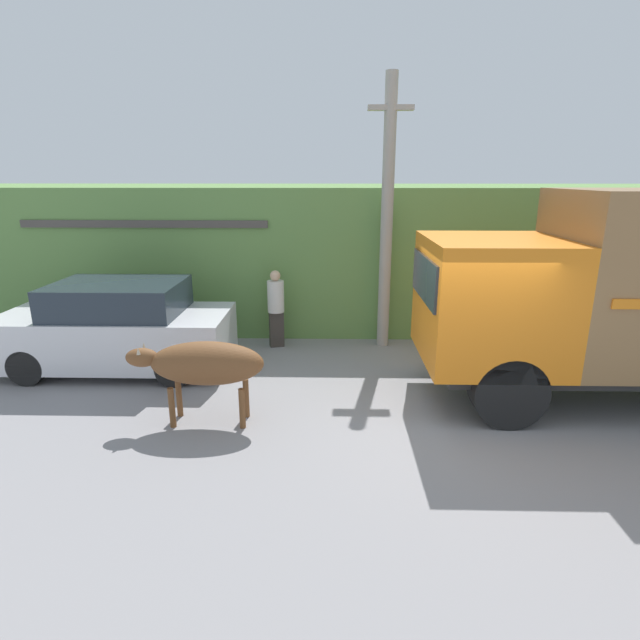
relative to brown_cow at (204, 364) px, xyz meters
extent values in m
plane|color=gray|center=(3.68, 0.22, -0.94)|extent=(60.00, 60.00, 0.00)
cube|color=#608C47|center=(3.68, 7.39, 0.75)|extent=(32.00, 6.63, 3.37)
cube|color=#C6B793|center=(-2.22, 5.37, 0.33)|extent=(5.12, 2.40, 2.53)
cube|color=#4C4742|center=(-2.22, 5.37, 1.67)|extent=(5.42, 2.70, 0.16)
cube|color=#2D2D2D|center=(6.84, 0.93, -0.30)|extent=(6.38, 1.80, 0.18)
cube|color=orange|center=(4.41, 0.93, 0.77)|extent=(2.08, 2.25, 1.96)
cube|color=#232D38|center=(3.35, 0.93, 1.12)|extent=(0.04, 1.91, 0.69)
cylinder|color=black|center=(4.51, 0.05, -0.39)|extent=(1.10, 0.49, 1.10)
ellipsoid|color=brown|center=(0.05, 0.00, 0.01)|extent=(1.69, 0.65, 0.65)
ellipsoid|color=brown|center=(-0.92, 0.00, 0.09)|extent=(0.49, 0.28, 0.28)
cone|color=#B7AD93|center=(-0.92, -0.11, 0.24)|extent=(0.06, 0.06, 0.11)
cone|color=#B7AD93|center=(-0.92, 0.11, 0.24)|extent=(0.06, 0.06, 0.11)
cylinder|color=brown|center=(-0.47, -0.18, -0.63)|extent=(0.09, 0.09, 0.62)
cylinder|color=brown|center=(-0.47, 0.18, -0.63)|extent=(0.09, 0.09, 0.62)
cylinder|color=brown|center=(0.57, -0.18, -0.63)|extent=(0.09, 0.09, 0.62)
cylinder|color=brown|center=(0.57, 0.18, -0.63)|extent=(0.09, 0.09, 0.62)
cube|color=silver|center=(-2.23, 2.15, -0.29)|extent=(4.27, 1.86, 0.94)
cube|color=#232D38|center=(-2.12, 2.15, 0.47)|extent=(2.35, 1.71, 0.59)
cylinder|color=black|center=(-3.55, 1.37, -0.61)|extent=(0.66, 0.30, 0.66)
cylinder|color=black|center=(-0.90, 1.37, -0.61)|extent=(0.66, 0.30, 0.66)
cube|color=#38332D|center=(0.68, 3.55, -0.55)|extent=(0.35, 0.27, 0.78)
cylinder|color=silver|center=(0.68, 3.55, 0.19)|extent=(0.44, 0.44, 0.68)
sphere|color=#DBB28E|center=(0.68, 3.55, 0.64)|extent=(0.22, 0.22, 0.22)
cylinder|color=#9E998E|center=(3.02, 3.69, 1.85)|extent=(0.25, 0.25, 5.57)
cube|color=#9E998E|center=(3.02, 3.69, 3.96)|extent=(0.90, 0.20, 0.10)
camera|label=1|loc=(1.88, -6.86, 2.67)|focal=28.00mm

